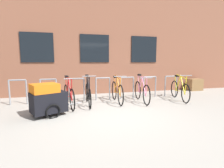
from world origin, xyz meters
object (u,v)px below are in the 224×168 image
bicycle_orange (117,91)px  bicycle_red (69,95)px  bicycle_black (88,94)px  bike_trailer (48,99)px  bicycle_pink (142,91)px  planter_box (195,85)px  bicycle_yellow (180,90)px

bicycle_orange → bicycle_red: 1.74m
bicycle_black → bike_trailer: 1.55m
bicycle_pink → bicycle_black: (-2.00, 0.05, -0.01)m
bicycle_orange → bike_trailer: (-2.30, -1.05, 0.07)m
bicycle_black → planter_box: bearing=15.0°
bicycle_yellow → bicycle_black: 3.59m
bicycle_pink → bicycle_red: (-2.65, -0.06, -0.01)m
bike_trailer → planter_box: (6.91, 2.47, -0.16)m
bicycle_black → planter_box: bicycle_black is taller
bike_trailer → bicycle_red: bearing=55.7°
bicycle_yellow → bicycle_red: (-4.23, 0.01, -0.00)m
bicycle_orange → bike_trailer: size_ratio=1.20×
bicycle_yellow → bicycle_black: size_ratio=1.01×
planter_box → bicycle_red: bearing=-165.6°
bike_trailer → bicycle_orange: bearing=24.4°
bicycle_orange → bicycle_black: bicycle_black is taller
bicycle_yellow → bicycle_red: 4.23m
bicycle_black → planter_box: size_ratio=2.45×
planter_box → bicycle_black: bearing=-165.0°
bicycle_red → planter_box: 6.55m
bicycle_pink → bicycle_orange: bearing=170.8°
bicycle_yellow → planter_box: size_ratio=2.48×
bicycle_orange → bike_trailer: 2.53m
bicycle_pink → bike_trailer: 3.35m
bike_trailer → bicycle_black: bearing=37.8°
bicycle_pink → bicycle_orange: bicycle_orange is taller
bicycle_red → planter_box: bearing=14.4°
bicycle_red → bicycle_black: size_ratio=0.99×
bicycle_red → bicycle_black: (0.65, 0.11, -0.01)m
bicycle_yellow → planter_box: 2.67m
bicycle_pink → bicycle_black: size_ratio=1.02×
bicycle_orange → bicycle_yellow: bearing=-5.0°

